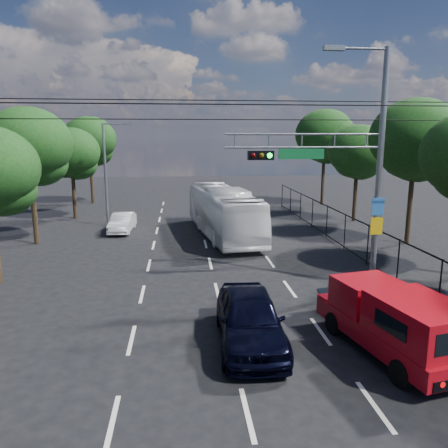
{
  "coord_description": "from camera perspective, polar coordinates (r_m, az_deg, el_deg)",
  "views": [
    {
      "loc": [
        -1.42,
        -8.73,
        6.17
      ],
      "look_at": [
        0.27,
        7.92,
        2.8
      ],
      "focal_mm": 35.0,
      "sensor_mm": 36.0,
      "label": 1
    }
  ],
  "objects": [
    {
      "name": "fence_right",
      "position": [
        23.33,
        17.11,
        -1.85
      ],
      "size": [
        0.06,
        34.03,
        2.0
      ],
      "color": "black",
      "rests_on": "ground"
    },
    {
      "name": "signal_mast",
      "position": [
        18.03,
        16.19,
        7.99
      ],
      "size": [
        6.43,
        0.39,
        9.5
      ],
      "color": "slate",
      "rests_on": "ground"
    },
    {
      "name": "tree_right_c",
      "position": [
        27.19,
        23.68,
        9.52
      ],
      "size": [
        5.1,
        5.1,
        8.29
      ],
      "color": "black",
      "rests_on": "ground"
    },
    {
      "name": "utility_wires",
      "position": [
        17.65,
        -1.22,
        14.84
      ],
      "size": [
        22.0,
        5.04,
        0.74
      ],
      "color": "black",
      "rests_on": "ground"
    },
    {
      "name": "white_van",
      "position": [
        29.41,
        -13.14,
        0.19
      ],
      "size": [
        1.54,
        3.8,
        1.22
      ],
      "primitive_type": "imported",
      "rotation": [
        0.0,
        0.0,
        -0.07
      ],
      "color": "silver",
      "rests_on": "ground"
    },
    {
      "name": "streetlight_left",
      "position": [
        31.2,
        -14.95,
        6.91
      ],
      "size": [
        2.09,
        0.22,
        7.08
      ],
      "color": "slate",
      "rests_on": "ground"
    },
    {
      "name": "tree_left_d",
      "position": [
        34.71,
        -19.27,
        8.36
      ],
      "size": [
        4.2,
        4.2,
        6.83
      ],
      "color": "black",
      "rests_on": "ground"
    },
    {
      "name": "white_bus",
      "position": [
        27.39,
        -0.09,
        1.62
      ],
      "size": [
        3.98,
        11.19,
        3.05
      ],
      "primitive_type": "imported",
      "rotation": [
        0.0,
        0.0,
        0.13
      ],
      "color": "silver",
      "rests_on": "ground"
    },
    {
      "name": "navy_hatchback",
      "position": [
        13.4,
        3.39,
        -12.2
      ],
      "size": [
        2.09,
        4.83,
        1.62
      ],
      "primitive_type": "imported",
      "rotation": [
        0.0,
        0.0,
        -0.04
      ],
      "color": "black",
      "rests_on": "ground"
    },
    {
      "name": "red_pickup",
      "position": [
        13.58,
        21.26,
        -11.58
      ],
      "size": [
        2.91,
        5.54,
        1.97
      ],
      "color": "black",
      "rests_on": "ground"
    },
    {
      "name": "ground",
      "position": [
        10.78,
        3.07,
        -23.54
      ],
      "size": [
        120.0,
        120.0,
        0.0
      ],
      "primitive_type": "plane",
      "color": "black",
      "rests_on": "ground"
    },
    {
      "name": "tree_left_e",
      "position": [
        42.54,
        -17.12,
        10.03
      ],
      "size": [
        4.92,
        4.92,
        7.99
      ],
      "color": "black",
      "rests_on": "ground"
    },
    {
      "name": "tree_right_e",
      "position": [
        40.88,
        13.04,
        10.77
      ],
      "size": [
        5.28,
        5.28,
        8.58
      ],
      "color": "black",
      "rests_on": "ground"
    },
    {
      "name": "lane_markings",
      "position": [
        23.59,
        -2.15,
        -3.77
      ],
      "size": [
        6.12,
        38.0,
        0.01
      ],
      "color": "beige",
      "rests_on": "ground"
    },
    {
      "name": "tree_left_c",
      "position": [
        27.08,
        -24.08,
        8.77
      ],
      "size": [
        4.8,
        4.8,
        7.8
      ],
      "color": "black",
      "rests_on": "ground"
    },
    {
      "name": "tree_right_d",
      "position": [
        33.35,
        17.05,
        8.63
      ],
      "size": [
        4.32,
        4.32,
        7.02
      ],
      "color": "black",
      "rests_on": "ground"
    }
  ]
}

